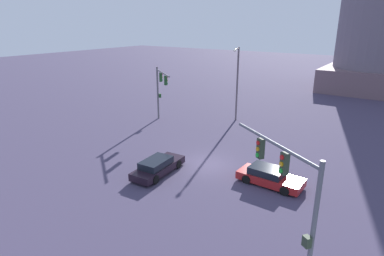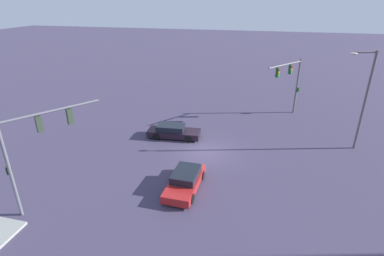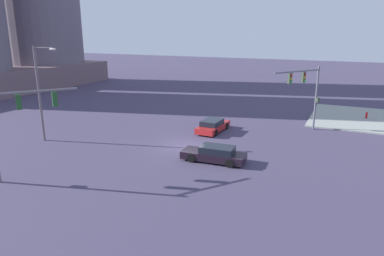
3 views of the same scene
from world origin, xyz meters
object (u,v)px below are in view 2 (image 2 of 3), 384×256
at_px(traffic_signal_near_corner, 33,141).
at_px(sedan_car_waiting_far, 185,180).
at_px(traffic_signal_opposite_side, 291,78).
at_px(streetlamp_curved_arm, 364,95).
at_px(sedan_car_approaching, 173,131).

bearing_deg(traffic_signal_near_corner, sedan_car_waiting_far, -31.04).
bearing_deg(sedan_car_waiting_far, traffic_signal_opposite_side, 157.06).
bearing_deg(traffic_signal_near_corner, streetlamp_curved_arm, -24.03).
xyz_separation_m(traffic_signal_opposite_side, sedan_car_approaching, (8.27, -10.41, -3.62)).
bearing_deg(sedan_car_waiting_far, traffic_signal_near_corner, -63.15).
bearing_deg(sedan_car_approaching, sedan_car_waiting_far, -71.11).
distance_m(traffic_signal_opposite_side, sedan_car_approaching, 13.77).
relative_size(traffic_signal_near_corner, sedan_car_approaching, 1.28).
distance_m(traffic_signal_opposite_side, sedan_car_waiting_far, 17.72).
bearing_deg(sedan_car_approaching, traffic_signal_near_corner, -117.11).
bearing_deg(streetlamp_curved_arm, sedan_car_waiting_far, 22.19).
distance_m(streetlamp_curved_arm, sedan_car_waiting_far, 15.86).
bearing_deg(traffic_signal_opposite_side, streetlamp_curved_arm, 73.94).
relative_size(traffic_signal_opposite_side, sedan_car_waiting_far, 1.33).
distance_m(traffic_signal_opposite_side, streetlamp_curved_arm, 8.48).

